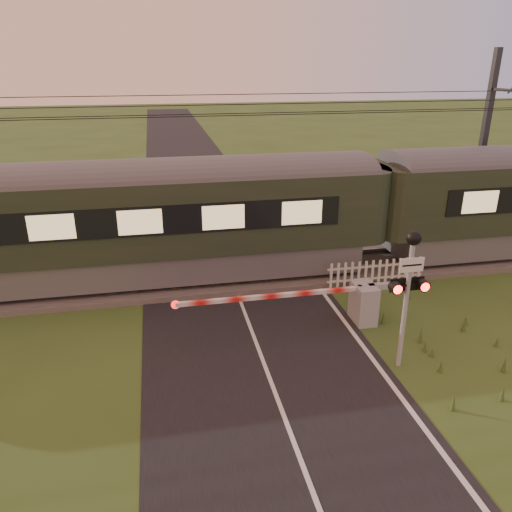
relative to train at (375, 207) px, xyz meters
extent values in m
plane|color=#354A1C|center=(-5.24, -6.50, -2.21)|extent=(160.00, 160.00, 0.00)
cube|color=black|center=(-5.24, -6.50, -2.20)|extent=(6.00, 140.00, 0.02)
cube|color=#47423D|center=(-5.24, 0.00, -2.15)|extent=(140.00, 3.40, 0.24)
cube|color=slate|center=(-5.24, -0.72, -1.95)|extent=(140.00, 0.08, 0.14)
cube|color=slate|center=(-5.24, 0.72, -1.95)|extent=(140.00, 0.08, 0.14)
cube|color=#2D2116|center=(-5.24, 0.00, -2.02)|extent=(0.24, 2.20, 0.06)
cylinder|color=black|center=(-5.24, -0.30, 3.29)|extent=(120.00, 0.02, 0.02)
cylinder|color=black|center=(-5.24, 0.30, 3.29)|extent=(120.00, 0.02, 0.02)
cylinder|color=black|center=(-5.24, 0.00, 3.89)|extent=(120.00, 0.02, 0.02)
cylinder|color=black|center=(-5.24, 0.00, 3.59)|extent=(120.00, 0.02, 0.02)
cube|color=slate|center=(-10.61, 0.00, -1.40)|extent=(19.41, 2.57, 0.96)
cube|color=#222D1E|center=(-10.61, 0.00, 0.28)|extent=(20.22, 2.79, 2.41)
cylinder|color=#4C4C4F|center=(-10.61, 0.00, 1.49)|extent=(20.22, 0.98, 0.98)
cube|color=#FFD893|center=(-10.61, -1.44, 0.40)|extent=(17.39, 0.04, 0.75)
cube|color=gray|center=(-1.96, -3.97, -1.64)|extent=(0.58, 0.89, 1.15)
cylinder|color=gray|center=(-2.11, -3.97, -1.64)|extent=(0.13, 0.13, 1.15)
cube|color=gray|center=(-1.38, -3.97, -1.14)|extent=(0.94, 0.17, 0.17)
cube|color=red|center=(-4.71, -3.97, -1.14)|extent=(5.18, 0.12, 0.12)
cylinder|color=red|center=(-7.30, -3.97, -1.14)|extent=(0.23, 0.04, 0.23)
cylinder|color=gray|center=(-1.95, -6.27, -0.61)|extent=(0.12, 0.12, 3.22)
cube|color=white|center=(-1.95, -6.33, 0.52)|extent=(0.59, 0.03, 0.34)
sphere|color=black|center=(-1.95, -6.27, 1.15)|extent=(0.34, 0.34, 0.34)
cube|color=black|center=(-1.95, -6.27, -0.02)|extent=(0.80, 0.06, 0.06)
cylinder|color=#FF140C|center=(-2.29, -6.45, -0.02)|extent=(0.21, 0.02, 0.21)
cylinder|color=#FF140C|center=(-1.61, -6.45, -0.02)|extent=(0.21, 0.02, 0.21)
cube|color=black|center=(-1.95, -6.22, -0.02)|extent=(0.86, 0.02, 0.34)
cube|color=silver|center=(-0.65, -1.87, -1.89)|extent=(3.35, 0.04, 0.07)
cube|color=silver|center=(-0.65, -1.87, -1.45)|extent=(3.35, 0.04, 0.07)
cube|color=#2D2D30|center=(5.54, 2.30, 1.55)|extent=(0.24, 0.24, 7.54)
cube|color=#2D2D30|center=(5.54, 1.15, 3.82)|extent=(0.11, 2.40, 0.11)
camera|label=1|loc=(-7.53, -15.94, 4.92)|focal=35.00mm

